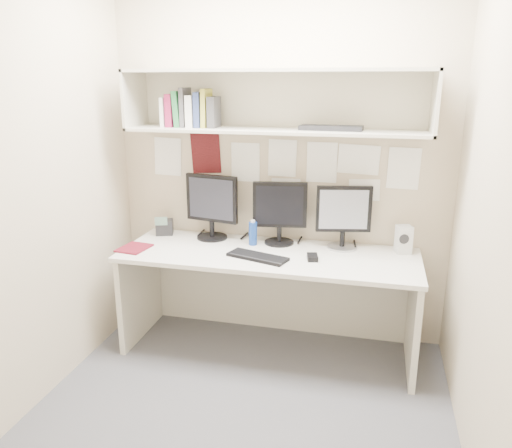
% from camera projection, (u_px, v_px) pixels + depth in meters
% --- Properties ---
extents(floor, '(2.40, 2.00, 0.01)m').
position_uv_depth(floor, '(245.00, 403.00, 2.97)').
color(floor, '#48474D').
rests_on(floor, ground).
extents(wall_back, '(2.40, 0.02, 2.60)m').
position_uv_depth(wall_back, '(280.00, 161.00, 3.54)').
color(wall_back, '#B8A88D').
rests_on(wall_back, ground).
extents(wall_front, '(2.40, 0.02, 2.60)m').
position_uv_depth(wall_front, '(166.00, 252.00, 1.67)').
color(wall_front, '#B8A88D').
rests_on(wall_front, ground).
extents(wall_left, '(0.02, 2.00, 2.60)m').
position_uv_depth(wall_left, '(42.00, 179.00, 2.88)').
color(wall_left, '#B8A88D').
rests_on(wall_left, ground).
extents(wall_right, '(0.02, 2.00, 2.60)m').
position_uv_depth(wall_right, '(490.00, 203.00, 2.33)').
color(wall_right, '#B8A88D').
rests_on(wall_right, ground).
extents(desk, '(2.00, 0.70, 0.73)m').
position_uv_depth(desk, '(268.00, 302.00, 3.47)').
color(desk, beige).
rests_on(desk, floor).
extents(overhead_hutch, '(2.00, 0.38, 0.40)m').
position_uv_depth(overhead_hutch, '(276.00, 101.00, 3.29)').
color(overhead_hutch, beige).
rests_on(overhead_hutch, wall_back).
extents(pinned_papers, '(1.92, 0.01, 0.48)m').
position_uv_depth(pinned_papers, '(279.00, 168.00, 3.55)').
color(pinned_papers, white).
rests_on(pinned_papers, wall_back).
extents(monitor_left, '(0.40, 0.22, 0.47)m').
position_uv_depth(monitor_left, '(212.00, 204.00, 3.61)').
color(monitor_left, black).
rests_on(monitor_left, desk).
extents(monitor_center, '(0.38, 0.21, 0.44)m').
position_uv_depth(monitor_center, '(280.00, 210.00, 3.50)').
color(monitor_center, black).
rests_on(monitor_center, desk).
extents(monitor_right, '(0.37, 0.21, 0.44)m').
position_uv_depth(monitor_right, '(344.00, 214.00, 3.40)').
color(monitor_right, '#A5A5AA').
rests_on(monitor_right, desk).
extents(keyboard, '(0.43, 0.26, 0.02)m').
position_uv_depth(keyboard, '(258.00, 257.00, 3.26)').
color(keyboard, black).
rests_on(keyboard, desk).
extents(mouse, '(0.09, 0.12, 0.03)m').
position_uv_depth(mouse, '(312.00, 257.00, 3.23)').
color(mouse, black).
rests_on(mouse, desk).
extents(speaker, '(0.12, 0.12, 0.19)m').
position_uv_depth(speaker, '(404.00, 239.00, 3.34)').
color(speaker, '#BBBBB7').
rests_on(speaker, desk).
extents(blue_bottle, '(0.06, 0.06, 0.18)m').
position_uv_depth(blue_bottle, '(253.00, 233.00, 3.50)').
color(blue_bottle, navy).
rests_on(blue_bottle, desk).
extents(maroon_notebook, '(0.21, 0.24, 0.01)m').
position_uv_depth(maroon_notebook, '(134.00, 248.00, 3.44)').
color(maroon_notebook, maroon).
rests_on(maroon_notebook, desk).
extents(desk_phone, '(0.15, 0.14, 0.15)m').
position_uv_depth(desk_phone, '(164.00, 227.00, 3.75)').
color(desk_phone, black).
rests_on(desk_phone, desk).
extents(book_stack, '(0.39, 0.16, 0.26)m').
position_uv_depth(book_stack, '(191.00, 110.00, 3.40)').
color(book_stack, silver).
rests_on(book_stack, overhead_hutch).
extents(hutch_tray, '(0.41, 0.18, 0.03)m').
position_uv_depth(hutch_tray, '(331.00, 128.00, 3.21)').
color(hutch_tray, black).
rests_on(hutch_tray, overhead_hutch).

